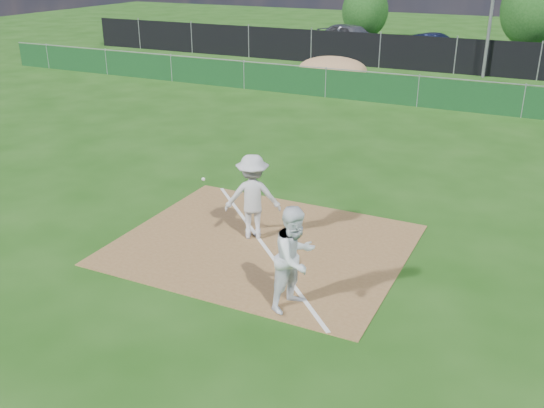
# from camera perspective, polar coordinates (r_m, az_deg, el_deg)

# --- Properties ---
(ground) EXTENTS (90.00, 90.00, 0.00)m
(ground) POSITION_cam_1_polar(r_m,az_deg,el_deg) (21.04, 10.27, 6.12)
(ground) COLOR #19450E
(ground) RESTS_ON ground
(infield_dirt) EXTENTS (6.00, 5.00, 0.02)m
(infield_dirt) POSITION_cam_1_polar(r_m,az_deg,el_deg) (13.14, -0.89, -3.82)
(infield_dirt) COLOR brown
(infield_dirt) RESTS_ON ground
(foul_line) EXTENTS (5.01, 5.01, 0.01)m
(foul_line) POSITION_cam_1_polar(r_m,az_deg,el_deg) (13.13, -0.89, -3.76)
(foul_line) COLOR white
(foul_line) RESTS_ON infield_dirt
(green_fence) EXTENTS (44.00, 0.05, 1.20)m
(green_fence) POSITION_cam_1_polar(r_m,az_deg,el_deg) (25.60, 13.58, 10.20)
(green_fence) COLOR #0F3717
(green_fence) RESTS_ON ground
(dirt_mound) EXTENTS (3.38, 2.60, 1.17)m
(dirt_mound) POSITION_cam_1_polar(r_m,az_deg,el_deg) (30.29, 5.73, 12.55)
(dirt_mound) COLOR #9D754C
(dirt_mound) RESTS_ON ground
(black_fence) EXTENTS (46.00, 0.04, 1.80)m
(black_fence) POSITION_cam_1_polar(r_m,az_deg,el_deg) (33.29, 16.89, 13.18)
(black_fence) COLOR black
(black_fence) RESTS_ON ground
(parking_lot) EXTENTS (46.00, 9.00, 0.01)m
(parking_lot) POSITION_cam_1_polar(r_m,az_deg,el_deg) (38.31, 18.09, 12.82)
(parking_lot) COLOR black
(parking_lot) RESTS_ON ground
(first_base) EXTENTS (0.47, 0.47, 0.08)m
(first_base) POSITION_cam_1_polar(r_m,az_deg,el_deg) (12.26, 1.40, -5.63)
(first_base) COLOR silver
(first_base) RESTS_ON infield_dirt
(play_at_first) EXTENTS (1.96, 1.18, 1.90)m
(play_at_first) POSITION_cam_1_polar(r_m,az_deg,el_deg) (13.10, -1.83, 0.69)
(play_at_first) COLOR silver
(play_at_first) RESTS_ON infield_dirt
(runner) EXTENTS (0.98, 1.11, 1.92)m
(runner) POSITION_cam_1_polar(r_m,az_deg,el_deg) (10.54, 2.18, -5.11)
(runner) COLOR white
(runner) RESTS_ON ground
(car_left) EXTENTS (5.30, 3.76, 1.68)m
(car_left) POSITION_cam_1_polar(r_m,az_deg,el_deg) (40.04, 7.44, 15.33)
(car_left) COLOR #9EA0A6
(car_left) RESTS_ON parking_lot
(car_mid) EXTENTS (4.27, 2.65, 1.33)m
(car_mid) POSITION_cam_1_polar(r_m,az_deg,el_deg) (38.51, 15.11, 14.21)
(car_mid) COLOR black
(car_mid) RESTS_ON parking_lot
(car_right) EXTENTS (4.90, 3.59, 1.32)m
(car_right) POSITION_cam_1_polar(r_m,az_deg,el_deg) (36.66, 24.16, 12.64)
(car_right) COLOR black
(car_right) RESTS_ON parking_lot
(tree_left) EXTENTS (3.22, 3.22, 3.82)m
(tree_left) POSITION_cam_1_polar(r_m,az_deg,el_deg) (45.13, 8.75, 17.51)
(tree_left) COLOR #382316
(tree_left) RESTS_ON ground
(tree_mid) EXTENTS (4.02, 4.02, 4.76)m
(tree_mid) POSITION_cam_1_polar(r_m,az_deg,el_deg) (43.51, 23.37, 16.46)
(tree_mid) COLOR #382316
(tree_mid) RESTS_ON ground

